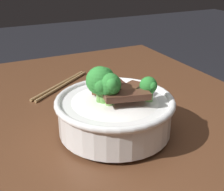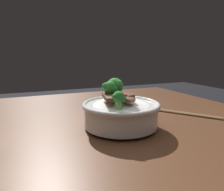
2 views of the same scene
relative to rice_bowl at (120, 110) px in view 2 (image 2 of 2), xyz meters
The scene contains 4 objects.
dining_table 0.25m from the rice_bowl, 33.18° to the right, with size 1.34×0.94×0.76m.
rice_bowl is the anchor object (origin of this frame).
chopsticks_pair 0.27m from the rice_bowl, behind, with size 0.14×0.18×0.01m.
folded_napkin 0.41m from the rice_bowl, 115.80° to the right, with size 0.11×0.13×0.01m, color red.
Camera 2 is at (0.09, 0.60, 0.96)m, focal length 32.95 mm.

